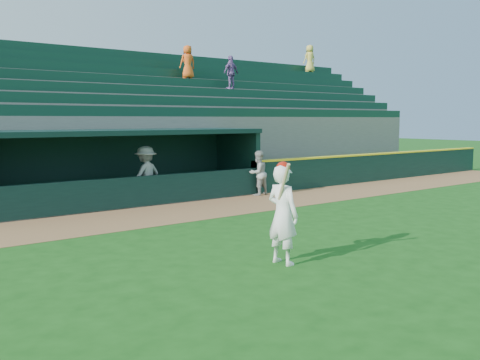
% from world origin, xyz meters
% --- Properties ---
extents(ground, '(120.00, 120.00, 0.00)m').
position_xyz_m(ground, '(0.00, 0.00, 0.00)').
color(ground, '#164C13').
rests_on(ground, ground).
extents(warning_track, '(40.00, 3.00, 0.01)m').
position_xyz_m(warning_track, '(0.00, 4.90, 0.01)').
color(warning_track, '#906139').
rests_on(warning_track, ground).
extents(field_wall_right, '(15.50, 0.30, 1.20)m').
position_xyz_m(field_wall_right, '(12.25, 6.55, 0.60)').
color(field_wall_right, black).
rests_on(field_wall_right, ground).
extents(wall_stripe_right, '(15.50, 0.32, 0.06)m').
position_xyz_m(wall_stripe_right, '(12.25, 6.55, 1.23)').
color(wall_stripe_right, yellow).
rests_on(wall_stripe_right, field_wall_right).
extents(dugout_player_front, '(0.86, 0.70, 1.65)m').
position_xyz_m(dugout_player_front, '(4.48, 6.26, 0.83)').
color(dugout_player_front, '#ABACA6').
rests_on(dugout_player_front, ground).
extents(dugout_player_inside, '(1.40, 1.04, 1.92)m').
position_xyz_m(dugout_player_inside, '(0.26, 7.02, 0.96)').
color(dugout_player_inside, '#959591').
rests_on(dugout_player_inside, ground).
extents(dugout, '(9.40, 2.80, 2.46)m').
position_xyz_m(dugout, '(0.00, 8.00, 1.36)').
color(dugout, '#63635E').
rests_on(dugout, ground).
extents(stands, '(34.50, 6.25, 7.61)m').
position_xyz_m(stands, '(-0.01, 12.58, 2.40)').
color(stands, slate).
rests_on(stands, ground).
extents(batter_at_plate, '(0.57, 0.84, 2.02)m').
position_xyz_m(batter_at_plate, '(-1.21, -1.30, 1.00)').
color(batter_at_plate, white).
rests_on(batter_at_plate, ground).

